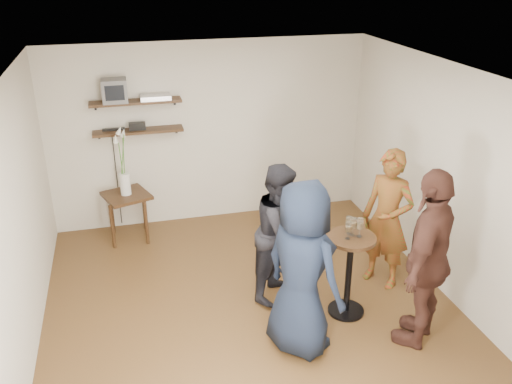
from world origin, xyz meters
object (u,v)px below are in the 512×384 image
(crt_monitor, at_px, (114,90))
(side_table, at_px, (127,202))
(person_brown, at_px, (428,259))
(drinks_table, at_px, (349,264))
(person_dark, at_px, (282,232))
(person_plaid, at_px, (387,219))
(dvd_deck, at_px, (155,97))
(radio, at_px, (137,126))
(person_navy, at_px, (302,270))

(crt_monitor, bearing_deg, side_table, -87.57)
(crt_monitor, xyz_separation_m, person_brown, (2.79, -3.21, -1.08))
(drinks_table, bearing_deg, person_dark, 138.38)
(drinks_table, xyz_separation_m, person_brown, (0.54, -0.59, 0.33))
(drinks_table, height_order, person_plaid, person_plaid)
(dvd_deck, relative_size, side_table, 0.56)
(crt_monitor, relative_size, dvd_deck, 0.80)
(crt_monitor, height_order, radio, crt_monitor)
(crt_monitor, distance_m, radio, 0.56)
(radio, height_order, person_brown, person_brown)
(radio, relative_size, drinks_table, 0.23)
(crt_monitor, bearing_deg, drinks_table, -49.30)
(person_dark, bearing_deg, crt_monitor, 80.01)
(person_plaid, distance_m, person_navy, 1.60)
(side_table, distance_m, person_navy, 3.17)
(dvd_deck, xyz_separation_m, person_dark, (1.14, -2.09, -1.10))
(side_table, relative_size, person_navy, 0.39)
(person_navy, bearing_deg, person_brown, -129.40)
(person_navy, bearing_deg, radio, -7.65)
(person_navy, xyz_separation_m, person_brown, (1.22, -0.18, 0.04))
(radio, distance_m, side_table, 1.03)
(side_table, height_order, person_plaid, person_plaid)
(dvd_deck, height_order, person_navy, dvd_deck)
(person_dark, xyz_separation_m, person_brown, (1.14, -1.12, 0.14))
(dvd_deck, bearing_deg, person_brown, -54.68)
(radio, height_order, side_table, radio)
(person_dark, relative_size, person_navy, 0.89)
(person_plaid, relative_size, person_brown, 0.89)
(person_navy, height_order, person_brown, person_brown)
(drinks_table, distance_m, person_brown, 0.87)
(person_dark, height_order, person_brown, person_brown)
(radio, xyz_separation_m, person_plaid, (2.66, -2.16, -0.68))
(dvd_deck, distance_m, person_dark, 2.62)
(crt_monitor, bearing_deg, radio, 0.00)
(dvd_deck, bearing_deg, radio, 180.00)
(person_dark, distance_m, person_navy, 0.95)
(person_plaid, relative_size, person_dark, 1.04)
(dvd_deck, height_order, person_brown, dvd_deck)
(dvd_deck, xyz_separation_m, person_brown, (2.27, -3.21, -0.96))
(dvd_deck, bearing_deg, person_navy, -70.89)
(dvd_deck, distance_m, side_table, 1.46)
(person_plaid, distance_m, person_brown, 1.06)
(person_dark, xyz_separation_m, person_navy, (-0.09, -0.95, 0.10))
(person_brown, bearing_deg, side_table, -88.82)
(crt_monitor, bearing_deg, person_brown, -48.98)
(crt_monitor, distance_m, side_table, 1.49)
(side_table, xyz_separation_m, person_dark, (1.64, -1.80, 0.24))
(person_brown, bearing_deg, radio, -93.98)
(drinks_table, relative_size, person_navy, 0.52)
(drinks_table, height_order, person_brown, person_brown)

